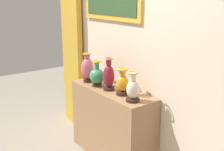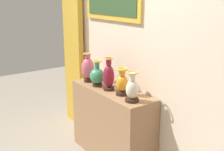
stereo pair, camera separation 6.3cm
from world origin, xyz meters
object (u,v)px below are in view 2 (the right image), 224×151
Objects in this scene: vase_burgundy at (109,76)px; vase_amber at (122,83)px; vase_ivory at (132,90)px; vase_jade at (97,76)px; vase_rose at (88,68)px.

vase_amber is at bearing 5.00° from vase_burgundy.
vase_amber is at bearing 169.82° from vase_ivory.
vase_jade is at bearing -172.15° from vase_burgundy.
vase_rose is 0.65m from vase_amber.
vase_amber is (0.43, 0.05, 0.01)m from vase_jade.
vase_rose reaches higher than vase_jade.
vase_burgundy is 1.25× the size of vase_amber.
vase_ivory is at bearing 0.68° from vase_jade.
vase_burgundy is at bearing 177.43° from vase_ivory.
vase_rose is 1.21× the size of vase_amber.
vase_rose is 0.42m from vase_burgundy.
vase_burgundy is (0.20, 0.03, 0.04)m from vase_jade.
vase_ivory is (0.22, -0.04, -0.01)m from vase_amber.
vase_jade is 1.00× the size of vase_ivory.
vase_jade is 0.83× the size of vase_burgundy.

